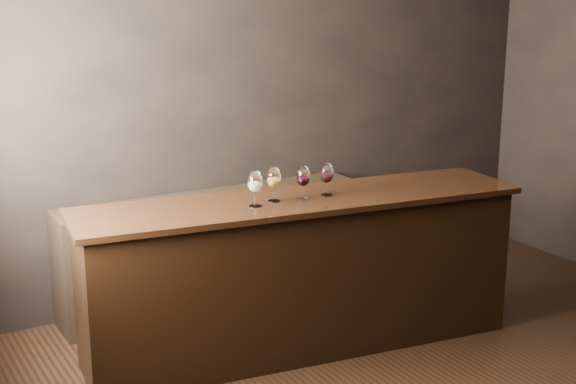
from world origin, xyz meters
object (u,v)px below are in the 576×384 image
bar_counter (301,276)px  back_bar_shelf (215,249)px  glass_white (255,183)px  glass_amber (274,179)px  glass_red_b (327,174)px  glass_red_a (303,178)px

bar_counter → back_bar_shelf: bearing=107.1°
bar_counter → back_bar_shelf: (-0.16, 0.98, -0.07)m
glass_white → glass_amber: size_ratio=1.03×
glass_white → bar_counter: bearing=5.8°
bar_counter → back_bar_shelf: 1.00m
back_bar_shelf → glass_red_b: size_ratio=11.51×
back_bar_shelf → glass_red_b: glass_red_b is taller
glass_amber → glass_red_a: 0.19m
glass_white → back_bar_shelf: bearing=79.6°
glass_white → glass_red_b: (0.53, 0.01, -0.01)m
glass_white → glass_red_a: glass_white is taller
bar_counter → glass_red_b: 0.70m
glass_white → glass_red_b: glass_white is taller
bar_counter → back_bar_shelf: bar_counter is taller
glass_red_b → bar_counter: bearing=171.6°
glass_white → glass_amber: 0.17m
glass_amber → glass_white: bearing=-162.8°
glass_amber → glass_red_b: glass_amber is taller
bar_counter → glass_amber: glass_amber is taller
bar_counter → glass_amber: bearing=-176.8°
back_bar_shelf → glass_white: 1.28m
glass_amber → bar_counter: bearing=-4.4°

